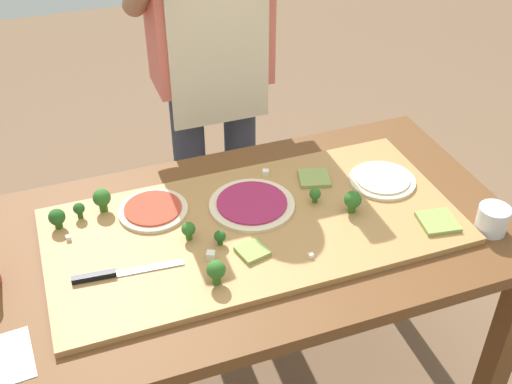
# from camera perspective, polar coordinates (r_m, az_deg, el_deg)

# --- Properties ---
(prep_table) EXTENTS (1.54, 0.82, 0.77)m
(prep_table) POSITION_cam_1_polar(r_m,az_deg,el_deg) (1.85, -1.26, -6.09)
(prep_table) COLOR brown
(prep_table) RESTS_ON ground
(cutting_board) EXTENTS (1.14, 0.55, 0.02)m
(cutting_board) POSITION_cam_1_polar(r_m,az_deg,el_deg) (1.78, -0.17, -3.07)
(cutting_board) COLOR #B27F47
(cutting_board) RESTS_ON prep_table
(chefs_knife) EXTENTS (0.28, 0.04, 0.02)m
(chefs_knife) POSITION_cam_1_polar(r_m,az_deg,el_deg) (1.66, -12.71, -7.16)
(chefs_knife) COLOR #B7BABF
(chefs_knife) RESTS_ON cutting_board
(pizza_whole_beet_magenta) EXTENTS (0.25, 0.25, 0.02)m
(pizza_whole_beet_magenta) POSITION_cam_1_polar(r_m,az_deg,el_deg) (1.83, -0.37, -1.09)
(pizza_whole_beet_magenta) COLOR beige
(pizza_whole_beet_magenta) RESTS_ON cutting_board
(pizza_whole_cheese_artichoke) EXTENTS (0.20, 0.20, 0.02)m
(pizza_whole_cheese_artichoke) POSITION_cam_1_polar(r_m,az_deg,el_deg) (1.97, 11.24, 1.06)
(pizza_whole_cheese_artichoke) COLOR beige
(pizza_whole_cheese_artichoke) RESTS_ON cutting_board
(pizza_whole_tomato_red) EXTENTS (0.20, 0.20, 0.02)m
(pizza_whole_tomato_red) POSITION_cam_1_polar(r_m,az_deg,el_deg) (1.83, -9.20, -1.58)
(pizza_whole_tomato_red) COLOR beige
(pizza_whole_tomato_red) RESTS_ON cutting_board
(pizza_slice_far_left) EXTENTS (0.11, 0.11, 0.01)m
(pizza_slice_far_left) POSITION_cam_1_polar(r_m,az_deg,el_deg) (1.95, 5.23, 1.24)
(pizza_slice_far_left) COLOR #899E4C
(pizza_slice_far_left) RESTS_ON cutting_board
(pizza_slice_far_right) EXTENTS (0.09, 0.09, 0.01)m
(pizza_slice_far_right) POSITION_cam_1_polar(r_m,az_deg,el_deg) (1.68, -0.32, -5.32)
(pizza_slice_far_right) COLOR #899E4C
(pizza_slice_far_right) RESTS_ON cutting_board
(pizza_slice_near_left) EXTENTS (0.11, 0.11, 0.01)m
(pizza_slice_near_left) POSITION_cam_1_polar(r_m,az_deg,el_deg) (1.84, 15.97, -2.57)
(pizza_slice_near_left) COLOR #899E4C
(pizza_slice_near_left) RESTS_ON cutting_board
(broccoli_floret_front_left) EXTENTS (0.05, 0.05, 0.06)m
(broccoli_floret_front_left) POSITION_cam_1_polar(r_m,az_deg,el_deg) (1.82, -17.39, -2.20)
(broccoli_floret_front_left) COLOR #2C5915
(broccoli_floret_front_left) RESTS_ON cutting_board
(broccoli_floret_back_mid) EXTENTS (0.03, 0.03, 0.05)m
(broccoli_floret_back_mid) POSITION_cam_1_polar(r_m,az_deg,el_deg) (1.84, 5.31, -0.21)
(broccoli_floret_back_mid) COLOR #366618
(broccoli_floret_back_mid) RESTS_ON cutting_board
(broccoli_floret_front_right) EXTENTS (0.05, 0.05, 0.07)m
(broccoli_floret_front_right) POSITION_cam_1_polar(r_m,az_deg,el_deg) (1.85, -13.63, -0.57)
(broccoli_floret_front_right) COLOR #366618
(broccoli_floret_front_right) RESTS_ON cutting_board
(broccoli_floret_center_left) EXTENTS (0.03, 0.03, 0.04)m
(broccoli_floret_center_left) POSITION_cam_1_polar(r_m,az_deg,el_deg) (1.69, -3.25, -4.02)
(broccoli_floret_center_left) COLOR #2C5915
(broccoli_floret_center_left) RESTS_ON cutting_board
(broccoli_floret_center_right) EXTENTS (0.03, 0.03, 0.05)m
(broccoli_floret_center_right) POSITION_cam_1_polar(r_m,az_deg,el_deg) (1.84, -15.56, -1.48)
(broccoli_floret_center_right) COLOR #2C5915
(broccoli_floret_center_right) RESTS_ON cutting_board
(broccoli_floret_back_right) EXTENTS (0.05, 0.05, 0.07)m
(broccoli_floret_back_right) POSITION_cam_1_polar(r_m,az_deg,el_deg) (1.81, 8.66, -0.74)
(broccoli_floret_back_right) COLOR #366618
(broccoli_floret_back_right) RESTS_ON cutting_board
(broccoli_floret_back_left) EXTENTS (0.05, 0.05, 0.07)m
(broccoli_floret_back_left) POSITION_cam_1_polar(r_m,az_deg,el_deg) (1.58, -3.59, -7.02)
(broccoli_floret_back_left) COLOR #366618
(broccoli_floret_back_left) RESTS_ON cutting_board
(broccoli_floret_front_mid) EXTENTS (0.04, 0.04, 0.05)m
(broccoli_floret_front_mid) POSITION_cam_1_polar(r_m,az_deg,el_deg) (1.71, -6.06, -3.38)
(broccoli_floret_front_mid) COLOR #366618
(broccoli_floret_front_mid) RESTS_ON cutting_board
(cheese_crumble_a) EXTENTS (0.03, 0.03, 0.02)m
(cheese_crumble_a) POSITION_cam_1_polar(r_m,az_deg,el_deg) (1.66, -4.07, -5.69)
(cheese_crumble_a) COLOR silver
(cheese_crumble_a) RESTS_ON cutting_board
(cheese_crumble_b) EXTENTS (0.01, 0.01, 0.01)m
(cheese_crumble_b) POSITION_cam_1_polar(r_m,az_deg,el_deg) (1.79, -16.44, -3.95)
(cheese_crumble_b) COLOR white
(cheese_crumble_b) RESTS_ON cutting_board
(cheese_crumble_c) EXTENTS (0.02, 0.02, 0.02)m
(cheese_crumble_c) POSITION_cam_1_polar(r_m,az_deg,el_deg) (1.96, 0.87, 1.73)
(cheese_crumble_c) COLOR white
(cheese_crumble_c) RESTS_ON cutting_board
(cheese_crumble_d) EXTENTS (0.01, 0.01, 0.01)m
(cheese_crumble_d) POSITION_cam_1_polar(r_m,az_deg,el_deg) (1.67, 4.94, -5.69)
(cheese_crumble_d) COLOR white
(cheese_crumble_d) RESTS_ON cutting_board
(flour_cup) EXTENTS (0.09, 0.09, 0.08)m
(flour_cup) POSITION_cam_1_polar(r_m,az_deg,el_deg) (1.88, 20.38, -2.43)
(flour_cup) COLOR white
(flour_cup) RESTS_ON prep_table
(recipe_note) EXTENTS (0.13, 0.16, 0.00)m
(recipe_note) POSITION_cam_1_polar(r_m,az_deg,el_deg) (1.57, -21.56, -13.72)
(recipe_note) COLOR white
(recipe_note) RESTS_ON prep_table
(cook_center) EXTENTS (0.54, 0.39, 1.67)m
(cook_center) POSITION_cam_1_polar(r_m,az_deg,el_deg) (2.23, -4.01, 12.11)
(cook_center) COLOR #333847
(cook_center) RESTS_ON ground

